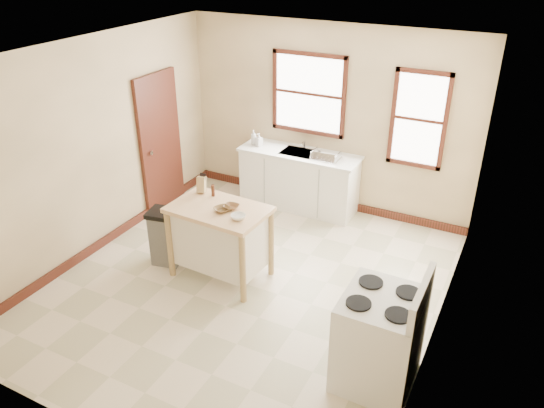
% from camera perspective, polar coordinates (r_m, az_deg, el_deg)
% --- Properties ---
extents(floor, '(5.00, 5.00, 0.00)m').
position_cam_1_polar(floor, '(6.66, -2.78, -8.61)').
color(floor, beige).
rests_on(floor, ground).
extents(ceiling, '(5.00, 5.00, 0.00)m').
position_cam_1_polar(ceiling, '(5.50, -3.46, 15.66)').
color(ceiling, white).
rests_on(ceiling, ground).
extents(wall_back, '(4.50, 0.04, 2.80)m').
position_cam_1_polar(wall_back, '(8.05, 5.92, 9.08)').
color(wall_back, beige).
rests_on(wall_back, ground).
extents(wall_left, '(0.04, 5.00, 2.80)m').
position_cam_1_polar(wall_left, '(7.26, -18.74, 5.67)').
color(wall_left, beige).
rests_on(wall_left, ground).
extents(wall_right, '(0.04, 5.00, 2.80)m').
position_cam_1_polar(wall_right, '(5.30, 18.51, -2.49)').
color(wall_right, beige).
rests_on(wall_right, ground).
extents(window_main, '(1.17, 0.06, 1.22)m').
position_cam_1_polar(window_main, '(8.04, 3.97, 11.74)').
color(window_main, black).
rests_on(window_main, wall_back).
extents(window_side, '(0.77, 0.06, 1.37)m').
position_cam_1_polar(window_side, '(7.62, 15.51, 8.73)').
color(window_side, black).
rests_on(window_side, wall_back).
extents(door_left, '(0.06, 0.90, 2.10)m').
position_cam_1_polar(door_left, '(8.25, -11.93, 6.50)').
color(door_left, black).
rests_on(door_left, ground).
extents(baseboard_back, '(4.50, 0.04, 0.12)m').
position_cam_1_polar(baseboard_back, '(8.54, 5.42, 0.47)').
color(baseboard_back, black).
rests_on(baseboard_back, ground).
extents(baseboard_left, '(0.04, 5.00, 0.12)m').
position_cam_1_polar(baseboard_left, '(7.81, -17.12, -3.50)').
color(baseboard_left, black).
rests_on(baseboard_left, ground).
extents(sink_counter, '(1.86, 0.62, 0.92)m').
position_cam_1_polar(sink_counter, '(8.25, 2.90, 2.62)').
color(sink_counter, white).
rests_on(sink_counter, ground).
extents(faucet, '(0.03, 0.03, 0.22)m').
position_cam_1_polar(faucet, '(8.18, 3.52, 6.72)').
color(faucet, silver).
rests_on(faucet, sink_counter).
extents(soap_bottle_a, '(0.12, 0.12, 0.23)m').
position_cam_1_polar(soap_bottle_a, '(8.32, -1.98, 7.17)').
color(soap_bottle_a, '#B2B2B2').
rests_on(soap_bottle_a, sink_counter).
extents(soap_bottle_b, '(0.12, 0.12, 0.20)m').
position_cam_1_polar(soap_bottle_b, '(8.27, -1.43, 6.94)').
color(soap_bottle_b, '#B2B2B2').
rests_on(soap_bottle_b, sink_counter).
extents(dish_rack, '(0.45, 0.37, 0.10)m').
position_cam_1_polar(dish_rack, '(7.84, 5.84, 5.22)').
color(dish_rack, silver).
rests_on(dish_rack, sink_counter).
extents(kitchen_island, '(1.21, 0.81, 0.96)m').
position_cam_1_polar(kitchen_island, '(6.60, -5.57, -4.09)').
color(kitchen_island, tan).
rests_on(kitchen_island, ground).
extents(knife_block, '(0.13, 0.13, 0.20)m').
position_cam_1_polar(knife_block, '(6.72, -7.60, 2.03)').
color(knife_block, '#DCAD73').
rests_on(knife_block, kitchen_island).
extents(pepper_grinder, '(0.05, 0.05, 0.15)m').
position_cam_1_polar(pepper_grinder, '(6.62, -6.37, 1.46)').
color(pepper_grinder, '#452112').
rests_on(pepper_grinder, kitchen_island).
extents(bowl_a, '(0.25, 0.25, 0.05)m').
position_cam_1_polar(bowl_a, '(6.27, -5.38, -0.58)').
color(bowl_a, brown).
rests_on(bowl_a, kitchen_island).
extents(bowl_b, '(0.19, 0.19, 0.04)m').
position_cam_1_polar(bowl_b, '(6.32, -4.39, -0.30)').
color(bowl_b, brown).
rests_on(bowl_b, kitchen_island).
extents(bowl_c, '(0.22, 0.22, 0.05)m').
position_cam_1_polar(bowl_c, '(6.09, -3.65, -1.40)').
color(bowl_c, white).
rests_on(bowl_c, kitchen_island).
extents(trash_bin, '(0.44, 0.40, 0.76)m').
position_cam_1_polar(trash_bin, '(7.01, -11.34, -3.51)').
color(trash_bin, '#60605E').
rests_on(trash_bin, ground).
extents(gas_stove, '(0.77, 0.78, 1.23)m').
position_cam_1_polar(gas_stove, '(5.17, 11.56, -13.00)').
color(gas_stove, white).
rests_on(gas_stove, ground).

